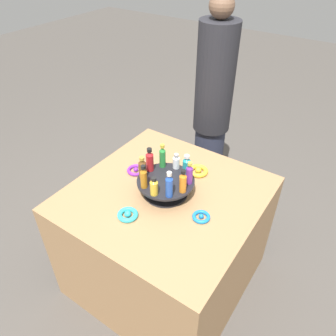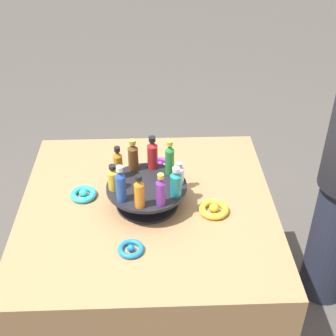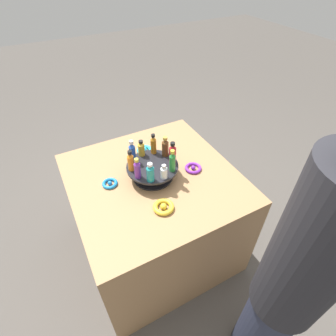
{
  "view_description": "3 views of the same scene",
  "coord_description": "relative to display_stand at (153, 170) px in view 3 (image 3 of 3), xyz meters",
  "views": [
    {
      "loc": [
        1.07,
        0.74,
        1.9
      ],
      "look_at": [
        -0.03,
        -0.01,
        0.87
      ],
      "focal_mm": 35.0,
      "sensor_mm": 36.0,
      "label": 1
    },
    {
      "loc": [
        -0.03,
        1.39,
        1.86
      ],
      "look_at": [
        -0.08,
        -0.02,
        0.88
      ],
      "focal_mm": 50.0,
      "sensor_mm": 36.0,
      "label": 2
    },
    {
      "loc": [
        -1.05,
        0.45,
        1.81
      ],
      "look_at": [
        -0.14,
        -0.03,
        0.89
      ],
      "focal_mm": 28.0,
      "sensor_mm": 36.0,
      "label": 3
    }
  ],
  "objects": [
    {
      "name": "bottle_purple",
      "position": [
        -0.05,
        0.11,
        0.1
      ],
      "size": [
        0.04,
        0.04,
        0.13
      ],
      "color": "#702D93",
      "rests_on": "display_stand"
    },
    {
      "name": "ribbon_bow_teal",
      "position": [
        0.25,
        -0.06,
        -0.04
      ],
      "size": [
        0.1,
        0.1,
        0.03
      ],
      "color": "#2DB7CC",
      "rests_on": "party_table"
    },
    {
      "name": "ribbon_bow_gold",
      "position": [
        -0.25,
        0.06,
        -0.04
      ],
      "size": [
        0.11,
        0.11,
        0.04
      ],
      "color": "gold",
      "rests_on": "party_table"
    },
    {
      "name": "bottle_red",
      "position": [
        -0.02,
        -0.12,
        0.1
      ],
      "size": [
        0.04,
        0.04,
        0.14
      ],
      "color": "#B21E23",
      "rests_on": "display_stand"
    },
    {
      "name": "bottle_amber",
      "position": [
        0.11,
        -0.06,
        0.1
      ],
      "size": [
        0.03,
        0.03,
        0.13
      ],
      "color": "#AD6B19",
      "rests_on": "display_stand"
    },
    {
      "name": "bottle_orange",
      "position": [
        0.02,
        0.12,
        0.1
      ],
      "size": [
        0.04,
        0.04,
        0.13
      ],
      "color": "orange",
      "rests_on": "display_stand"
    },
    {
      "name": "party_table",
      "position": [
        0.0,
        0.0,
        -0.42
      ],
      "size": [
        0.97,
        0.97,
        0.73
      ],
      "color": "#9E754C",
      "rests_on": "ground_plane"
    },
    {
      "name": "ribbon_bow_blue",
      "position": [
        0.06,
        0.25,
        -0.04
      ],
      "size": [
        0.09,
        0.09,
        0.03
      ],
      "color": "blue",
      "rests_on": "party_table"
    },
    {
      "name": "bottle_clear",
      "position": [
        -0.12,
        -0.01,
        0.08
      ],
      "size": [
        0.04,
        0.04,
        0.09
      ],
      "color": "silver",
      "rests_on": "display_stand"
    },
    {
      "name": "ribbon_bow_purple",
      "position": [
        -0.06,
        -0.25,
        -0.04
      ],
      "size": [
        0.1,
        0.1,
        0.03
      ],
      "color": "purple",
      "rests_on": "party_table"
    },
    {
      "name": "bottle_blue",
      "position": [
        0.09,
        0.08,
        0.1
      ],
      "size": [
        0.04,
        0.04,
        0.14
      ],
      "color": "#234CAD",
      "rests_on": "display_stand"
    },
    {
      "name": "ground_plane",
      "position": [
        0.0,
        0.0,
        -0.78
      ],
      "size": [
        12.0,
        12.0,
        0.0
      ],
      "primitive_type": "plane",
      "color": "#4C4742"
    },
    {
      "name": "bottle_brown",
      "position": [
        0.05,
        -0.11,
        0.1
      ],
      "size": [
        0.04,
        0.04,
        0.13
      ],
      "color": "brown",
      "rests_on": "display_stand"
    },
    {
      "name": "bottle_gold",
      "position": [
        0.12,
        0.01,
        0.08
      ],
      "size": [
        0.04,
        0.04,
        0.1
      ],
      "color": "gold",
      "rests_on": "display_stand"
    },
    {
      "name": "display_stand",
      "position": [
        0.0,
        0.0,
        0.0
      ],
      "size": [
        0.3,
        0.3,
        0.09
      ],
      "color": "black",
      "rests_on": "party_table"
    },
    {
      "name": "person_figure",
      "position": [
        -0.86,
        -0.19,
        0.01
      ],
      "size": [
        0.27,
        0.27,
        1.56
      ],
      "rotation": [
        0.0,
        0.0,
        0.21
      ],
      "color": "#282D42",
      "rests_on": "ground_plane"
    },
    {
      "name": "bottle_teal",
      "position": [
        -0.11,
        0.06,
        0.09
      ],
      "size": [
        0.04,
        0.04,
        0.12
      ],
      "color": "teal",
      "rests_on": "display_stand"
    },
    {
      "name": "bottle_green",
      "position": [
        -0.09,
        -0.08,
        0.1
      ],
      "size": [
        0.03,
        0.03,
        0.14
      ],
      "color": "#288438",
      "rests_on": "display_stand"
    }
  ]
}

